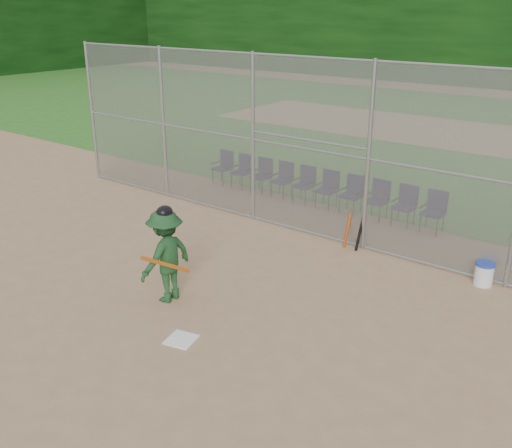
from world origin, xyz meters
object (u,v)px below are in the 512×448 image
Objects in this scene: water_cooler at (484,274)px; chair_0 at (222,168)px; home_plate at (181,340)px; batter_at_plate at (166,255)px.

water_cooler is 0.48× the size of chair_0.
water_cooler is (3.19, 4.85, 0.22)m from home_plate.
batter_at_plate is (-1.14, 0.84, 0.86)m from home_plate.
batter_at_plate is at bearing 143.66° from home_plate.
batter_at_plate is 1.86× the size of chair_0.
home_plate is 5.81m from water_cooler.
batter_at_plate is 7.17m from chair_0.
batter_at_plate reaches higher than chair_0.
water_cooler is at bearing -13.75° from chair_0.
batter_at_plate is at bearing -57.26° from chair_0.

